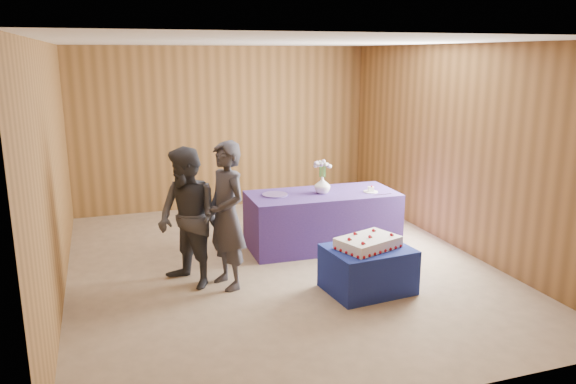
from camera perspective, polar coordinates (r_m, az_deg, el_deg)
name	(u,v)px	position (r m, az deg, el deg)	size (l,w,h in m)	color
ground	(279,265)	(7.07, -0.90, -7.45)	(6.00, 6.00, 0.00)	tan
room_shell	(279,121)	(6.63, -0.96, 7.23)	(5.04, 6.04, 2.72)	brown
cake_table	(368,269)	(6.33, 8.11, -7.76)	(0.90, 0.70, 0.50)	navy
serving_table	(322,220)	(7.65, 3.48, -2.82)	(2.00, 0.90, 0.75)	#482E7E
sheet_cake	(368,242)	(6.23, 8.14, -5.10)	(0.79, 0.66, 0.16)	white
vase	(322,185)	(7.51, 3.50, 0.71)	(0.21, 0.21, 0.22)	white
flower_spray	(323,165)	(7.45, 3.53, 2.73)	(0.25, 0.25, 0.19)	#366E2C
platter	(275,195)	(7.40, -1.34, -0.28)	(0.34, 0.34, 0.02)	#604B97
plate	(371,192)	(7.66, 8.40, 0.03)	(0.19, 0.19, 0.01)	white
cake_slice	(371,189)	(7.65, 8.41, 0.32)	(0.09, 0.08, 0.09)	white
knife	(383,194)	(7.55, 9.62, -0.25)	(0.26, 0.02, 0.00)	#B7B7BB
guest_left	(227,216)	(6.24, -6.25, -2.40)	(0.61, 0.40, 1.66)	#34333D
guest_right	(188,218)	(6.33, -10.16, -2.66)	(0.77, 0.60, 1.59)	#35363F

